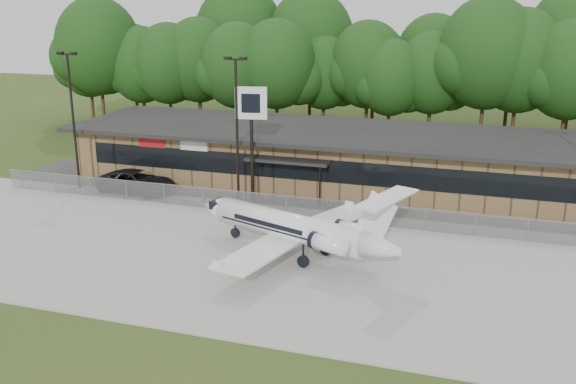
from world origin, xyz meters
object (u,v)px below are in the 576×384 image
(terminal, at_px, (334,156))
(pole_sign, at_px, (251,116))
(business_jet, at_px, (296,229))
(suv, at_px, (137,182))

(terminal, xyz_separation_m, pole_sign, (-4.06, -7.14, 4.14))
(business_jet, xyz_separation_m, pole_sign, (-5.69, 8.09, 4.65))
(business_jet, height_order, pole_sign, pole_sign)
(suv, bearing_deg, pole_sign, -85.83)
(terminal, height_order, suv, terminal)
(pole_sign, bearing_deg, business_jet, -65.64)
(terminal, bearing_deg, pole_sign, -119.61)
(business_jet, distance_m, suv, 17.05)
(terminal, bearing_deg, suv, -152.15)
(pole_sign, bearing_deg, suv, 168.47)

